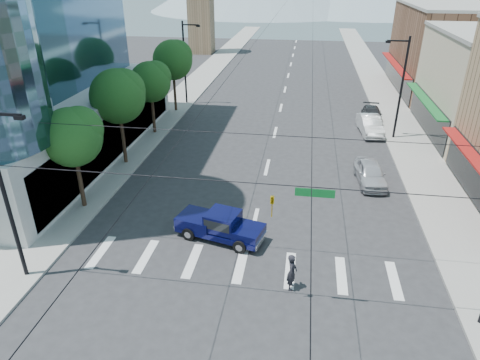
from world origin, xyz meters
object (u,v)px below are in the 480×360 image
at_px(pickup_truck, 220,225).
at_px(parked_car_far, 372,115).
at_px(pedestrian, 292,272).
at_px(parked_car_near, 370,173).
at_px(parked_car_mid, 370,125).

bearing_deg(pickup_truck, parked_car_far, 78.51).
distance_m(pedestrian, parked_car_near, 13.31).
bearing_deg(pedestrian, parked_car_far, -10.05).
distance_m(parked_car_mid, parked_car_far, 3.64).
relative_size(pedestrian, parked_car_near, 0.42).
height_order(pedestrian, parked_car_far, pedestrian).
height_order(pickup_truck, parked_car_mid, pickup_truck).
xyz_separation_m(pedestrian, parked_car_mid, (6.29, 23.00, -0.14)).
height_order(pickup_truck, parked_car_far, pickup_truck).
xyz_separation_m(pedestrian, parked_car_near, (5.10, 12.30, -0.19)).
height_order(parked_car_near, parked_car_mid, parked_car_mid).
relative_size(pickup_truck, parked_car_near, 1.17).
xyz_separation_m(parked_car_near, parked_car_mid, (1.19, 10.70, 0.04)).
relative_size(pedestrian, parked_car_far, 0.41).
bearing_deg(parked_car_mid, parked_car_far, 75.49).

